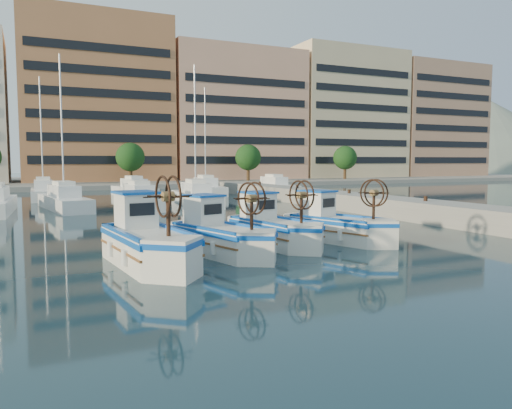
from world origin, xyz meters
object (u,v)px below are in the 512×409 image
Objects in this scene: fishing_boat_c at (272,227)px; fishing_boat_d at (336,224)px; fishing_boat_a at (147,240)px; fishing_boat_b at (219,234)px.

fishing_boat_c is 3.15m from fishing_boat_d.
fishing_boat_b is at bearing 9.13° from fishing_boat_a.
fishing_boat_a is at bearing 179.41° from fishing_boat_b.
fishing_boat_c is at bearing 4.17° from fishing_boat_b.
fishing_boat_d is (8.98, 1.61, -0.09)m from fishing_boat_a.
fishing_boat_c is at bearing 11.47° from fishing_boat_a.
fishing_boat_b is at bearing -169.72° from fishing_boat_c.
fishing_boat_a is 9.12m from fishing_boat_d.
fishing_boat_b is 6.02m from fishing_boat_d.
fishing_boat_c is 1.00× the size of fishing_boat_d.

